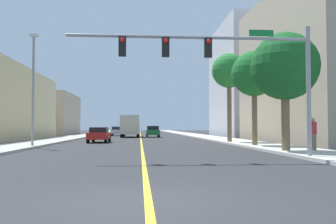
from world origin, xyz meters
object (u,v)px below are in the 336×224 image
at_px(street_lamp, 33,83).
at_px(pedestrian, 313,134).
at_px(car_red, 99,135).
at_px(car_silver, 118,131).
at_px(palm_far, 229,72).
at_px(car_green, 153,131).
at_px(palm_near, 285,67).
at_px(palm_mid, 254,74).
at_px(traffic_signal_mast, 225,59).
at_px(delivery_truck, 130,126).

height_order(street_lamp, pedestrian, street_lamp).
bearing_deg(car_red, pedestrian, -45.80).
distance_m(car_silver, pedestrian, 41.47).
bearing_deg(car_silver, palm_far, -67.43).
xyz_separation_m(car_green, pedestrian, (7.62, -30.91, 0.26)).
distance_m(car_green, pedestrian, 31.83).
distance_m(palm_near, palm_far, 12.13).
distance_m(palm_mid, car_red, 14.95).
distance_m(traffic_signal_mast, car_red, 19.62).
distance_m(car_silver, car_red, 25.27).
xyz_separation_m(traffic_signal_mast, palm_mid, (4.33, 9.54, 0.71)).
distance_m(street_lamp, delivery_truck, 25.79).
height_order(palm_near, car_red, palm_near).
bearing_deg(traffic_signal_mast, street_lamp, 137.78).
bearing_deg(car_green, palm_far, -72.11).
bearing_deg(palm_near, delivery_truck, 106.15).
bearing_deg(street_lamp, palm_near, -23.02).
height_order(street_lamp, palm_mid, street_lamp).
bearing_deg(car_red, delivery_truck, 83.61).
xyz_separation_m(palm_mid, car_silver, (-11.48, 33.56, -4.35)).
height_order(palm_far, car_red, palm_far).
distance_m(car_green, car_silver, 10.00).
bearing_deg(car_red, car_green, 73.61).
height_order(car_silver, delivery_truck, delivery_truck).
relative_size(street_lamp, car_green, 1.71).
bearing_deg(car_red, palm_far, -9.83).
bearing_deg(palm_far, palm_mid, -87.01).
distance_m(car_red, delivery_truck, 17.21).
distance_m(palm_near, car_red, 18.73).
distance_m(palm_mid, palm_far, 6.12).
distance_m(car_silver, delivery_truck, 8.57).
bearing_deg(pedestrian, street_lamp, -98.59).
height_order(car_red, pedestrian, pedestrian).
relative_size(car_silver, pedestrian, 2.44).
bearing_deg(palm_far, car_green, 107.26).
bearing_deg(palm_mid, car_silver, 108.88).
bearing_deg(palm_mid, palm_far, 92.99).
height_order(palm_near, car_silver, palm_near).
bearing_deg(car_green, street_lamp, -109.55).
bearing_deg(car_red, palm_mid, -33.93).
xyz_separation_m(palm_far, pedestrian, (1.71, -11.87, -5.14)).
xyz_separation_m(car_silver, delivery_truck, (2.20, -8.24, 0.83)).
xyz_separation_m(traffic_signal_mast, palm_far, (4.02, 15.56, 1.79)).
xyz_separation_m(traffic_signal_mast, palm_near, (4.13, 3.53, 0.26)).
relative_size(traffic_signal_mast, palm_far, 1.40).
bearing_deg(palm_mid, car_green, 103.96).
bearing_deg(palm_far, car_red, 168.65).
xyz_separation_m(palm_near, delivery_truck, (-9.07, 31.33, -3.07)).
xyz_separation_m(traffic_signal_mast, car_red, (-7.31, 17.84, -3.68)).
bearing_deg(pedestrian, palm_mid, -154.62).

